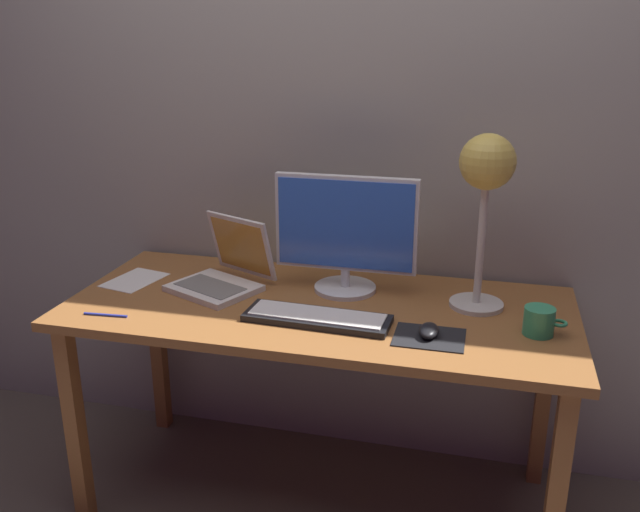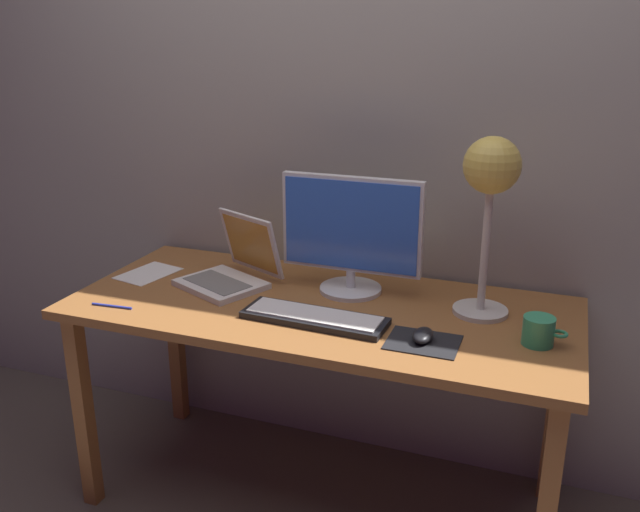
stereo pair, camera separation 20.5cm
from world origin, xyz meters
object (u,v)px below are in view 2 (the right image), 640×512
laptop (235,264)px  mouse (423,335)px  keyboard_main (314,317)px  monitor (351,233)px  coffee_mug (539,331)px  pen (112,306)px  desk_lamp (491,181)px

laptop → mouse: (0.70, -0.24, -0.04)m
keyboard_main → monitor: bearing=84.1°
coffee_mug → pen: 1.29m
laptop → desk_lamp: (0.83, 0.02, 0.35)m
keyboard_main → laptop: (-0.37, 0.21, 0.05)m
desk_lamp → pen: (-1.10, -0.36, -0.41)m
desk_lamp → coffee_mug: bearing=-42.3°
laptop → mouse: size_ratio=3.78×
monitor → laptop: (-0.40, -0.06, -0.14)m
mouse → coffee_mug: bearing=17.4°
mouse → keyboard_main: bearing=175.5°
mouse → pen: mouse is taller
keyboard_main → mouse: bearing=-4.5°
mouse → desk_lamp: bearing=64.5°
monitor → keyboard_main: bearing=-95.9°
monitor → keyboard_main: 0.33m
monitor → laptop: monitor is taller
coffee_mug → pen: coffee_mug is taller
monitor → coffee_mug: bearing=-17.9°
keyboard_main → pen: (-0.64, -0.12, -0.01)m
keyboard_main → pen: size_ratio=3.19×
monitor → mouse: (0.31, -0.29, -0.19)m
keyboard_main → coffee_mug: size_ratio=3.63×
pen → coffee_mug: bearing=8.5°
laptop → pen: (-0.27, -0.33, -0.06)m
keyboard_main → mouse: 0.34m
laptop → mouse: laptop is taller
pen → mouse: bearing=5.7°
monitor → mouse: size_ratio=4.88×
monitor → mouse: bearing=-43.6°
keyboard_main → laptop: laptop is taller
coffee_mug → pen: bearing=-171.5°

